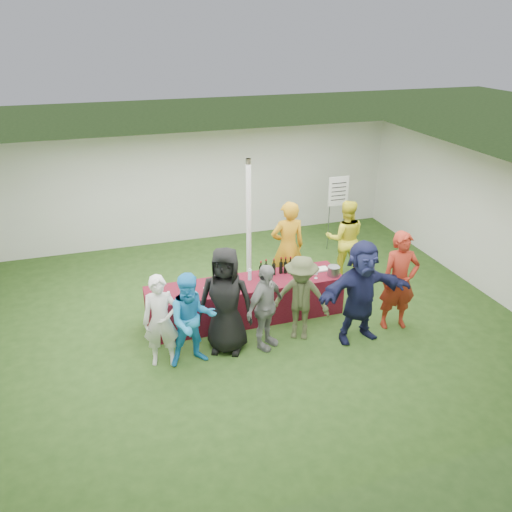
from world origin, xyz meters
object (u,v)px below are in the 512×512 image
object	(u,v)px
customer_1	(192,320)
customer_4	(301,298)
customer_2	(226,301)
customer_5	(361,292)
staff_back	(345,238)
serving_table	(246,300)
customer_3	(265,307)
customer_0	(161,321)
staff_pourer	(288,247)
wine_list_sign	(338,197)
customer_6	(399,281)
dump_bucket	(334,271)

from	to	relation	value
customer_1	customer_4	size ratio (longest dim) A/B	1.03
customer_2	customer_5	distance (m)	2.27
staff_back	serving_table	bearing A→B (deg)	41.62
customer_3	customer_5	size ratio (longest dim) A/B	0.83
customer_0	customer_3	xyz separation A→B (m)	(1.70, -0.06, -0.01)
customer_2	staff_back	bearing A→B (deg)	56.28
staff_pourer	customer_0	world-z (taller)	staff_pourer
wine_list_sign	customer_2	xyz separation A→B (m)	(-3.55, -3.25, -0.39)
customer_4	staff_pourer	bearing A→B (deg)	105.12
serving_table	customer_5	size ratio (longest dim) A/B	1.96
wine_list_sign	customer_2	world-z (taller)	customer_2
staff_back	customer_6	distance (m)	2.15
customer_1	customer_0	bearing A→B (deg)	162.70
wine_list_sign	customer_6	size ratio (longest dim) A/B	0.98
staff_pourer	customer_5	size ratio (longest dim) A/B	1.04
dump_bucket	customer_4	size ratio (longest dim) A/B	0.15
wine_list_sign	customer_1	bearing A→B (deg)	-140.24
customer_5	customer_6	distance (m)	0.84
customer_1	customer_2	xyz separation A→B (m)	(0.60, 0.20, 0.13)
customer_2	customer_5	world-z (taller)	customer_2
customer_1	dump_bucket	bearing A→B (deg)	14.54
customer_2	customer_3	size ratio (longest dim) A/B	1.21
customer_2	dump_bucket	bearing A→B (deg)	39.91
staff_pourer	staff_back	xyz separation A→B (m)	(1.41, 0.28, -0.11)
customer_4	customer_5	bearing A→B (deg)	9.00
customer_5	customer_0	bearing A→B (deg)	172.11
customer_1	customer_5	size ratio (longest dim) A/B	0.87
wine_list_sign	customer_1	distance (m)	5.42
customer_3	customer_6	bearing A→B (deg)	-37.27
customer_0	customer_2	world-z (taller)	customer_2
customer_2	customer_3	distance (m)	0.66
serving_table	wine_list_sign	size ratio (longest dim) A/B	2.00
customer_3	staff_pourer	bearing A→B (deg)	24.08
customer_4	staff_back	bearing A→B (deg)	75.77
customer_0	customer_4	xyz separation A→B (m)	(2.36, 0.03, -0.01)
serving_table	customer_4	world-z (taller)	customer_4
customer_1	customer_6	xyz separation A→B (m)	(3.67, -0.02, 0.12)
staff_pourer	customer_2	world-z (taller)	staff_pourer
staff_pourer	customer_4	xyz separation A→B (m)	(-0.40, -1.69, -0.18)
customer_3	customer_5	world-z (taller)	customer_5
customer_3	wine_list_sign	bearing A→B (deg)	14.15
serving_table	customer_3	size ratio (longest dim) A/B	2.35
customer_0	customer_3	world-z (taller)	customer_0
customer_0	staff_pourer	bearing A→B (deg)	43.55
dump_bucket	customer_5	distance (m)	0.99
staff_pourer	customer_1	xyz separation A→B (m)	(-2.29, -1.84, -0.16)
staff_pourer	staff_back	bearing A→B (deg)	-166.94
wine_list_sign	customer_5	bearing A→B (deg)	-109.83
dump_bucket	customer_4	world-z (taller)	customer_4
dump_bucket	wine_list_sign	size ratio (longest dim) A/B	0.13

